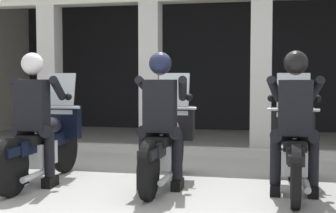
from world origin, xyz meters
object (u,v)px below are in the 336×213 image
motorcycle_center (166,143)px  motorcycle_right (294,147)px  police_officer_center (161,108)px  police_officer_right (295,110)px  motorcycle_left (45,141)px  police_officer_left (34,107)px

motorcycle_center → motorcycle_right: bearing=15.5°
motorcycle_center → motorcycle_right: (1.50, -0.00, 0.00)m
police_officer_center → police_officer_right: (1.50, -0.00, -0.00)m
motorcycle_left → police_officer_center: police_officer_center is taller
motorcycle_right → police_officer_center: bearing=-156.5°
motorcycle_center → police_officer_center: bearing=-74.7°
police_officer_left → motorcycle_right: 3.07m
motorcycle_center → police_officer_center: (-0.00, -0.28, 0.44)m
motorcycle_left → police_officer_left: size_ratio=1.29×
police_officer_left → police_officer_center: size_ratio=1.00×
police_officer_center → police_officer_right: size_ratio=1.00×
motorcycle_right → police_officer_left: bearing=-158.4°
motorcycle_center → police_officer_center: 0.52m
motorcycle_right → police_officer_right: bearing=-77.4°
police_officer_left → motorcycle_right: size_ratio=0.78×
police_officer_center → motorcycle_left: bearing=-168.5°
police_officer_center → police_officer_left: bearing=-157.7°
police_officer_center → police_officer_right: 1.50m
police_officer_left → police_officer_right: 3.01m
motorcycle_left → motorcycle_right: bearing=21.7°
police_officer_center → motorcycle_right: 1.59m
motorcycle_right → police_officer_right: size_ratio=1.29×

